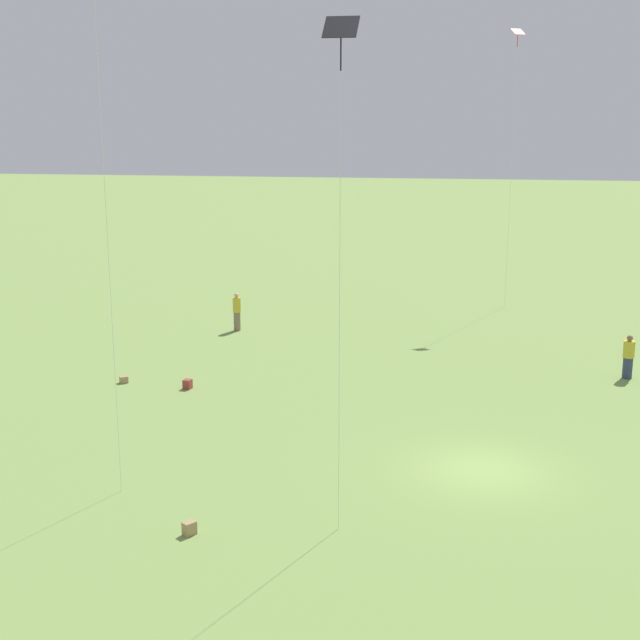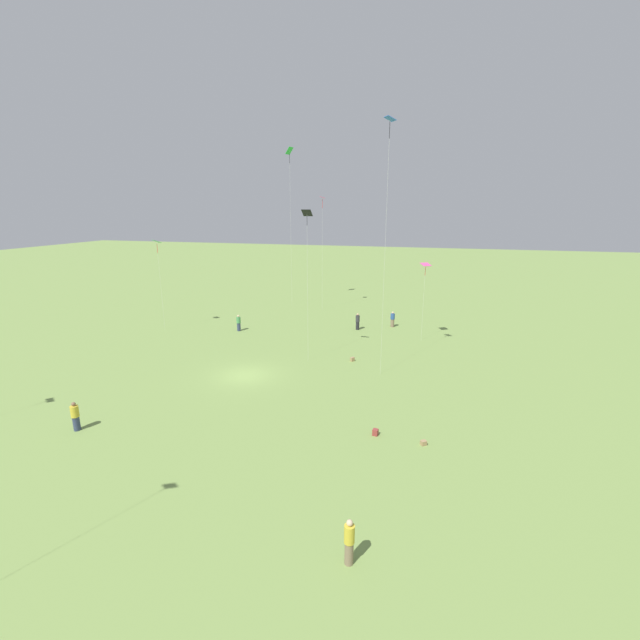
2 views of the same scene
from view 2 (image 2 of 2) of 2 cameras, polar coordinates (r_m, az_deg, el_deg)
ground_plane at (r=34.74m, az=-9.90°, el=-7.28°), size 240.00×240.00×0.00m
person_0 at (r=17.78m, az=3.92°, el=-27.43°), size 0.49×0.49×1.91m
person_1 at (r=29.80m, az=-29.82°, el=-11.10°), size 0.54×0.54×1.81m
person_2 at (r=48.25m, az=9.65°, el=0.07°), size 0.66×0.66×1.76m
person_3 at (r=46.88m, az=-10.79°, el=-0.41°), size 0.62×0.62×1.76m
person_4 at (r=46.69m, az=5.04°, el=-0.22°), size 0.51×0.51×1.82m
kite_0 at (r=48.09m, az=-20.91°, el=9.29°), size 1.12×1.13×9.68m
kite_1 at (r=35.12m, az=-1.74°, el=13.02°), size 0.65×0.82×12.77m
kite_3 at (r=54.40m, az=0.32°, el=14.93°), size 0.87×0.85×14.27m
kite_5 at (r=32.67m, az=9.20°, el=22.18°), size 0.97×0.96×18.99m
kite_6 at (r=57.87m, az=-4.09°, el=20.61°), size 1.14×0.83×20.29m
kite_7 at (r=42.58m, az=13.90°, el=6.88°), size 1.17×1.17×7.77m
picnic_bag_0 at (r=25.58m, az=13.63°, el=-15.63°), size 0.39×0.40×0.27m
picnic_bag_1 at (r=26.02m, az=7.39°, el=-14.62°), size 0.35×0.35×0.37m
picnic_bag_2 at (r=37.31m, az=4.34°, el=-5.24°), size 0.40×0.39×0.35m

